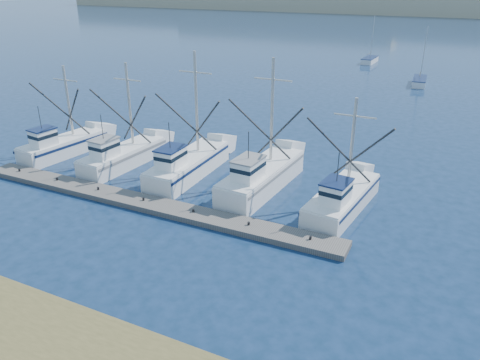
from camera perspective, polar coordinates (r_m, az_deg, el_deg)
name	(u,v)px	position (r m, az deg, el deg)	size (l,w,h in m)	color
ground	(223,298)	(23.90, -2.11, -14.15)	(500.00, 500.00, 0.00)	#0D243B
floating_dock	(144,203)	(33.08, -11.65, -2.73)	(28.54, 1.90, 0.38)	#605C56
dune_ridge	(457,0)	(226.98, 24.91, 19.31)	(360.00, 60.00, 10.00)	tan
trawler_fleet	(193,168)	(36.32, -5.75, 1.47)	(28.37, 9.74, 9.49)	white
sailboat_near	(419,81)	(73.78, 21.03, 11.16)	(2.11, 5.93, 8.10)	white
sailboat_far	(370,60)	(90.15, 15.53, 13.91)	(2.14, 5.51, 8.10)	white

